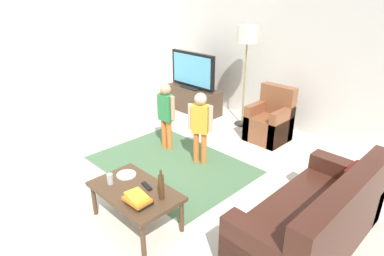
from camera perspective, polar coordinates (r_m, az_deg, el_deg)
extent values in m
plane|color=beige|center=(4.37, -5.68, -10.09)|extent=(7.80, 7.80, 0.00)
cube|color=silver|center=(6.08, 16.66, 12.50)|extent=(6.00, 0.12, 2.70)
cube|color=silver|center=(6.37, -24.07, 11.94)|extent=(0.12, 6.00, 2.70)
cube|color=#4C724C|center=(4.85, -3.51, -6.25)|extent=(2.20, 1.60, 0.01)
cube|color=#4C3828|center=(6.78, 0.23, 4.90)|extent=(1.20, 0.44, 0.50)
cube|color=black|center=(6.79, -0.07, 3.60)|extent=(1.10, 0.32, 0.03)
cube|color=black|center=(6.68, 0.12, 7.02)|extent=(0.44, 0.28, 0.03)
cube|color=black|center=(6.59, 0.12, 9.98)|extent=(1.10, 0.07, 0.68)
cube|color=#59B2D8|center=(6.57, -0.11, 9.92)|extent=(1.00, 0.01, 0.58)
cube|color=#472319|center=(3.61, 19.38, -15.58)|extent=(0.80, 1.80, 0.42)
cube|color=#472319|center=(3.40, 24.50, -14.50)|extent=(0.20, 1.80, 0.86)
cube|color=#472319|center=(4.19, 24.58, -9.09)|extent=(0.80, 0.20, 0.60)
cube|color=#B22823|center=(3.81, 25.89, -8.07)|extent=(0.10, 0.32, 0.32)
cube|color=brown|center=(5.64, 12.93, -0.07)|extent=(0.60, 0.60, 0.42)
cube|color=brown|center=(5.73, 14.34, 2.75)|extent=(0.60, 0.16, 0.90)
cube|color=brown|center=(5.73, 11.00, 1.44)|extent=(0.12, 0.60, 0.60)
cube|color=brown|center=(5.50, 15.09, 0.09)|extent=(0.12, 0.60, 0.60)
cylinder|color=#262626|center=(6.28, 8.54, 0.75)|extent=(0.28, 0.28, 0.02)
cylinder|color=#99844C|center=(6.03, 8.96, 7.34)|extent=(0.03, 0.03, 1.50)
cylinder|color=silver|center=(5.85, 9.52, 15.64)|extent=(0.36, 0.36, 0.28)
cylinder|color=orange|center=(5.27, -4.82, -0.91)|extent=(0.08, 0.08, 0.48)
cylinder|color=orange|center=(5.19, -3.93, -1.24)|extent=(0.08, 0.08, 0.48)
cube|color=#338C4C|center=(5.06, -4.53, 3.53)|extent=(0.24, 0.15, 0.41)
sphere|color=tan|center=(4.97, -4.64, 6.69)|extent=(0.17, 0.17, 0.17)
cylinder|color=tan|center=(5.15, -5.71, 4.09)|extent=(0.06, 0.06, 0.37)
cylinder|color=tan|center=(4.96, -3.33, 3.39)|extent=(0.06, 0.06, 0.37)
cylinder|color=orange|center=(4.80, 0.72, -3.32)|extent=(0.08, 0.08, 0.48)
cylinder|color=orange|center=(4.78, 2.04, -3.50)|extent=(0.08, 0.08, 0.48)
cube|color=gold|center=(4.60, 1.43, 1.55)|extent=(0.26, 0.22, 0.41)
sphere|color=beige|center=(4.50, 1.47, 5.00)|extent=(0.17, 0.17, 0.17)
cylinder|color=beige|center=(4.64, -0.31, 1.99)|extent=(0.06, 0.06, 0.37)
cylinder|color=beige|center=(4.56, 3.20, 1.59)|extent=(0.06, 0.06, 0.37)
cube|color=#513823|center=(3.61, -9.77, -10.65)|extent=(1.00, 0.60, 0.04)
cylinder|color=#513823|center=(3.95, -16.47, -11.73)|extent=(0.05, 0.05, 0.38)
cylinder|color=#513823|center=(3.33, -8.40, -18.50)|extent=(0.05, 0.05, 0.38)
cylinder|color=#513823|center=(4.15, -10.43, -9.18)|extent=(0.05, 0.05, 0.38)
cylinder|color=#513823|center=(3.57, -1.78, -14.88)|extent=(0.05, 0.05, 0.38)
cube|color=black|center=(3.38, -8.98, -12.47)|extent=(0.22, 0.18, 0.04)
cube|color=orange|center=(3.36, -9.43, -12.02)|extent=(0.27, 0.20, 0.03)
cube|color=yellow|center=(3.35, -9.51, -11.43)|extent=(0.25, 0.20, 0.03)
cylinder|color=#4C3319|center=(3.36, -5.30, -10.09)|extent=(0.06, 0.06, 0.27)
cylinder|color=#4C3319|center=(3.27, -5.40, -7.71)|extent=(0.02, 0.02, 0.06)
cube|color=black|center=(3.61, -7.77, -9.87)|extent=(0.18, 0.08, 0.02)
cylinder|color=silver|center=(3.72, -13.92, -8.49)|extent=(0.07, 0.07, 0.12)
cylinder|color=white|center=(3.85, -11.22, -7.89)|extent=(0.22, 0.22, 0.02)
cube|color=silver|center=(3.83, -11.06, -7.86)|extent=(0.15, 0.06, 0.01)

